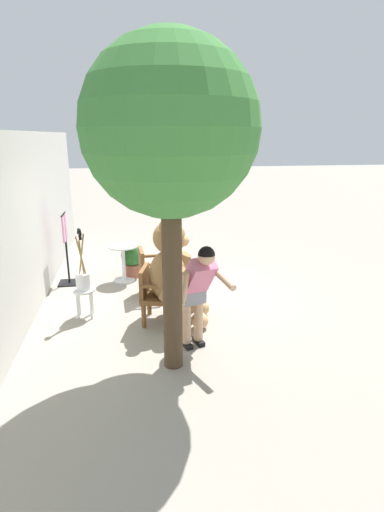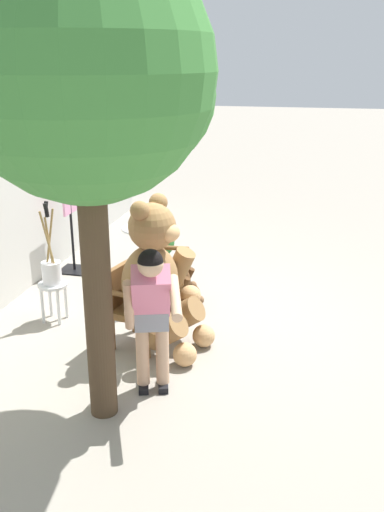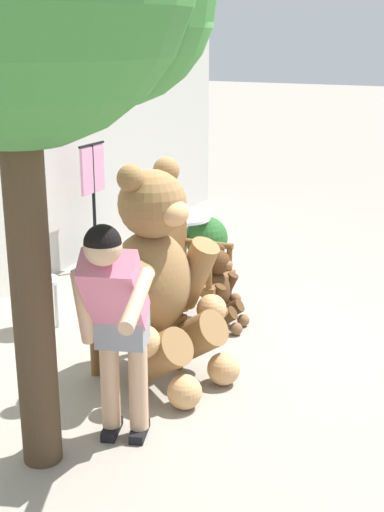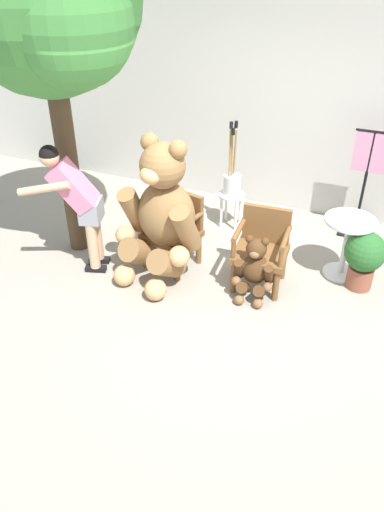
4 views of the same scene
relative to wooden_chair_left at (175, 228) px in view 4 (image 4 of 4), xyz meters
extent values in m
plane|color=gray|center=(0.51, -0.46, -0.46)|extent=(60.00, 60.00, 0.00)
cube|color=beige|center=(0.51, 1.94, 0.94)|extent=(10.00, 0.16, 2.80)
cube|color=brown|center=(-0.01, -0.06, -0.06)|extent=(0.66, 0.63, 0.07)
cylinder|color=brown|center=(-0.29, -0.21, -0.28)|extent=(0.07, 0.07, 0.37)
cylinder|color=brown|center=(0.16, -0.32, -0.28)|extent=(0.07, 0.07, 0.37)
cylinder|color=brown|center=(-0.19, 0.20, -0.28)|extent=(0.07, 0.07, 0.37)
cylinder|color=brown|center=(0.26, 0.09, -0.28)|extent=(0.07, 0.07, 0.37)
cube|color=brown|center=(0.04, 0.16, 0.19)|extent=(0.52, 0.18, 0.42)
cylinder|color=brown|center=(-0.26, 0.00, 0.20)|extent=(0.16, 0.48, 0.06)
cylinder|color=brown|center=(-0.31, -0.21, 0.09)|extent=(0.05, 0.05, 0.22)
cylinder|color=brown|center=(0.23, -0.12, 0.20)|extent=(0.16, 0.48, 0.06)
cylinder|color=brown|center=(0.18, -0.32, 0.09)|extent=(0.05, 0.05, 0.22)
cube|color=brown|center=(1.03, -0.06, -0.06)|extent=(0.59, 0.55, 0.07)
cylinder|color=brown|center=(0.81, -0.28, -0.28)|extent=(0.07, 0.07, 0.37)
cylinder|color=brown|center=(1.27, -0.26, -0.28)|extent=(0.07, 0.07, 0.37)
cylinder|color=brown|center=(0.79, 0.14, -0.28)|extent=(0.07, 0.07, 0.37)
cylinder|color=brown|center=(1.25, 0.16, -0.28)|extent=(0.07, 0.07, 0.37)
cube|color=brown|center=(1.02, 0.17, 0.19)|extent=(0.52, 0.09, 0.42)
cylinder|color=brown|center=(0.78, -0.07, 0.20)|extent=(0.08, 0.48, 0.06)
cylinder|color=brown|center=(0.79, -0.28, 0.09)|extent=(0.05, 0.05, 0.22)
cylinder|color=brown|center=(1.28, -0.05, 0.20)|extent=(0.08, 0.48, 0.06)
cylinder|color=brown|center=(1.29, -0.26, 0.09)|extent=(0.05, 0.05, 0.22)
ellipsoid|color=olive|center=(-0.01, -0.18, 0.27)|extent=(0.77, 0.69, 0.76)
sphere|color=olive|center=(-0.02, -0.22, 0.86)|extent=(0.48, 0.48, 0.48)
ellipsoid|color=tan|center=(-0.07, -0.42, 0.82)|extent=(0.26, 0.22, 0.18)
sphere|color=black|center=(-0.07, -0.42, 0.83)|extent=(0.07, 0.07, 0.07)
sphere|color=olive|center=(-0.19, -0.15, 1.06)|extent=(0.19, 0.19, 0.19)
sphere|color=olive|center=(0.16, -0.23, 1.06)|extent=(0.19, 0.19, 0.19)
cylinder|color=olive|center=(-0.39, -0.22, 0.27)|extent=(0.31, 0.46, 0.57)
sphere|color=tan|center=(-0.44, -0.37, 0.02)|extent=(0.23, 0.23, 0.23)
cylinder|color=olive|center=(0.30, -0.38, 0.27)|extent=(0.31, 0.46, 0.57)
sphere|color=tan|center=(0.28, -0.54, 0.02)|extent=(0.23, 0.23, 0.23)
cylinder|color=olive|center=(-0.28, -0.40, -0.14)|extent=(0.38, 0.52, 0.45)
sphere|color=tan|center=(-0.35, -0.62, -0.34)|extent=(0.24, 0.24, 0.24)
cylinder|color=olive|center=(0.12, -0.50, -0.14)|extent=(0.38, 0.52, 0.45)
sphere|color=tan|center=(0.09, -0.72, -0.34)|extent=(0.24, 0.24, 0.24)
ellipsoid|color=#4C3019|center=(1.03, -0.24, -0.13)|extent=(0.31, 0.27, 0.34)
sphere|color=#4C3019|center=(1.03, -0.26, 0.13)|extent=(0.22, 0.22, 0.22)
ellipsoid|color=brown|center=(1.04, -0.35, 0.12)|extent=(0.11, 0.09, 0.08)
sphere|color=black|center=(1.04, -0.35, 0.12)|extent=(0.03, 0.03, 0.03)
sphere|color=#4C3019|center=(0.95, -0.25, 0.22)|extent=(0.09, 0.09, 0.09)
sphere|color=#4C3019|center=(1.11, -0.24, 0.22)|extent=(0.09, 0.09, 0.09)
cylinder|color=#4C3019|center=(0.87, -0.31, -0.13)|extent=(0.11, 0.19, 0.26)
sphere|color=brown|center=(0.87, -0.38, -0.25)|extent=(0.10, 0.10, 0.10)
cylinder|color=#4C3019|center=(1.19, -0.29, -0.13)|extent=(0.11, 0.19, 0.26)
sphere|color=brown|center=(1.20, -0.36, -0.25)|extent=(0.10, 0.10, 0.10)
cylinder|color=#4C3019|center=(0.95, -0.37, -0.32)|extent=(0.14, 0.22, 0.20)
sphere|color=brown|center=(0.94, -0.47, -0.41)|extent=(0.11, 0.11, 0.11)
cylinder|color=#4C3019|center=(1.13, -0.36, -0.32)|extent=(0.14, 0.22, 0.20)
sphere|color=brown|center=(1.14, -0.46, -0.41)|extent=(0.11, 0.11, 0.11)
cube|color=black|center=(-0.84, -0.35, -0.43)|extent=(0.26, 0.16, 0.06)
cylinder|color=tan|center=(-0.84, -0.35, 0.01)|extent=(0.12, 0.12, 0.82)
cube|color=black|center=(-0.78, -0.52, -0.43)|extent=(0.26, 0.16, 0.06)
cylinder|color=tan|center=(-0.78, -0.52, 0.01)|extent=(0.12, 0.12, 0.82)
cube|color=gray|center=(-0.81, -0.43, 0.29)|extent=(0.30, 0.35, 0.24)
cube|color=pink|center=(-0.96, -0.48, 0.58)|extent=(0.55, 0.45, 0.55)
sphere|color=tan|center=(-1.16, -0.54, 0.90)|extent=(0.21, 0.21, 0.21)
sphere|color=black|center=(-1.16, -0.54, 0.92)|extent=(0.21, 0.21, 0.21)
cylinder|color=tan|center=(-1.14, -0.74, 0.63)|extent=(0.56, 0.25, 0.19)
cylinder|color=tan|center=(-1.02, -0.30, 0.46)|extent=(0.25, 0.15, 0.50)
cylinder|color=silver|center=(0.32, 1.09, -0.02)|extent=(0.34, 0.34, 0.03)
cylinder|color=silver|center=(0.42, 1.18, -0.25)|extent=(0.04, 0.04, 0.43)
cylinder|color=silver|center=(0.22, 1.18, -0.25)|extent=(0.04, 0.04, 0.43)
cylinder|color=silver|center=(0.42, 0.99, -0.25)|extent=(0.04, 0.04, 0.43)
cylinder|color=silver|center=(0.22, 0.99, -0.25)|extent=(0.04, 0.04, 0.43)
cylinder|color=white|center=(0.32, 1.09, 0.13)|extent=(0.22, 0.22, 0.26)
cylinder|color=#997A47|center=(0.31, 1.07, 0.43)|extent=(0.06, 0.07, 0.71)
cylinder|color=black|center=(0.31, 1.07, 0.83)|extent=(0.05, 0.05, 0.08)
cylinder|color=#997A47|center=(0.28, 1.07, 0.47)|extent=(0.08, 0.15, 0.79)
cylinder|color=black|center=(0.28, 1.07, 0.91)|extent=(0.05, 0.06, 0.09)
cylinder|color=#997A47|center=(0.34, 1.09, 0.48)|extent=(0.08, 0.15, 0.79)
cylinder|color=black|center=(0.34, 1.09, 0.92)|extent=(0.05, 0.06, 0.09)
cylinder|color=silver|center=(1.86, 0.49, 0.24)|extent=(0.56, 0.56, 0.03)
cylinder|color=silver|center=(1.86, 0.49, -0.12)|extent=(0.07, 0.07, 0.69)
cylinder|color=silver|center=(1.86, 0.49, -0.45)|extent=(0.40, 0.40, 0.03)
cylinder|color=#473523|center=(-1.26, -0.12, 0.68)|extent=(0.23, 0.23, 2.29)
sphere|color=#3D7F38|center=(-0.78, -0.41, 2.16)|extent=(1.14, 1.14, 1.14)
cylinder|color=brown|center=(2.07, 0.33, -0.33)|extent=(0.28, 0.28, 0.26)
sphere|color=#286028|center=(2.07, 0.33, 0.00)|extent=(0.44, 0.44, 0.44)
cube|color=black|center=(1.89, 1.54, -0.45)|extent=(0.40, 0.40, 0.02)
cylinder|color=black|center=(1.89, 1.54, 0.21)|extent=(0.04, 0.04, 1.35)
cylinder|color=black|center=(1.89, 1.54, 0.89)|extent=(0.44, 0.03, 0.03)
cube|color=pink|center=(1.89, 1.54, 0.63)|extent=(0.40, 0.03, 0.48)
camera|label=1|loc=(-5.60, 0.33, 2.27)|focal=28.00mm
camera|label=2|loc=(-5.20, -1.79, 2.45)|focal=40.00mm
camera|label=3|loc=(-4.22, -2.54, 1.99)|focal=50.00mm
camera|label=4|loc=(2.04, -4.48, 2.91)|focal=35.00mm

